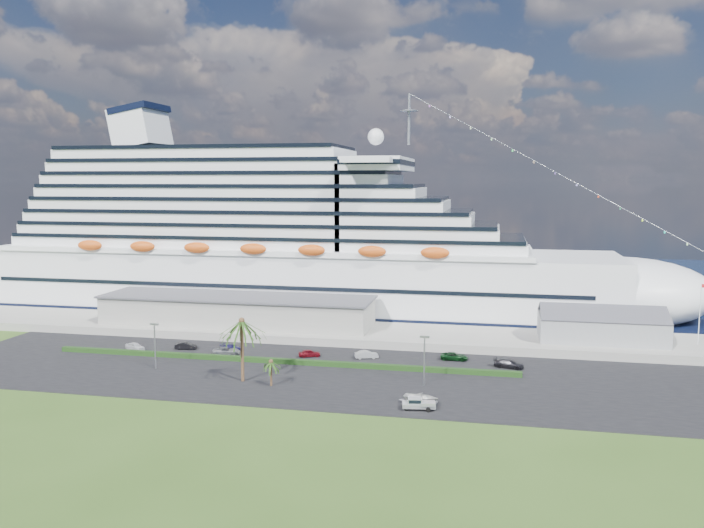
% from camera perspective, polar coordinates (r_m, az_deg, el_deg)
% --- Properties ---
extents(ground, '(420.00, 420.00, 0.00)m').
position_cam_1_polar(ground, '(111.34, -4.91, -10.61)').
color(ground, '#314D19').
rests_on(ground, ground).
extents(asphalt_lot, '(140.00, 38.00, 0.12)m').
position_cam_1_polar(asphalt_lot, '(121.44, -3.40, -9.06)').
color(asphalt_lot, black).
rests_on(asphalt_lot, ground).
extents(wharf, '(240.00, 20.00, 1.80)m').
position_cam_1_polar(wharf, '(148.53, -0.44, -5.74)').
color(wharf, gray).
rests_on(wharf, ground).
extents(water, '(420.00, 160.00, 0.02)m').
position_cam_1_polar(water, '(236.00, 4.23, -1.21)').
color(water, black).
rests_on(water, ground).
extents(cruise_ship, '(191.00, 38.00, 54.00)m').
position_cam_1_polar(cruise_ship, '(174.47, -5.68, 1.39)').
color(cruise_ship, silver).
rests_on(cruise_ship, ground).
extents(terminal_building, '(61.00, 15.00, 6.30)m').
position_cam_1_polar(terminal_building, '(154.85, -9.54, -3.75)').
color(terminal_building, gray).
rests_on(terminal_building, wharf).
extents(port_shed, '(24.00, 12.31, 7.37)m').
position_cam_1_polar(port_shed, '(146.05, 20.00, -4.98)').
color(port_shed, gray).
rests_on(port_shed, wharf).
extents(flagpole, '(1.08, 0.16, 12.00)m').
position_cam_1_polar(flagpole, '(149.01, 26.95, -3.57)').
color(flagpole, silver).
rests_on(flagpole, wharf).
extents(hedge, '(88.00, 1.10, 0.90)m').
position_cam_1_polar(hedge, '(128.15, -6.29, -8.00)').
color(hedge, black).
rests_on(hedge, asphalt_lot).
extents(lamp_post_left, '(1.60, 0.35, 8.27)m').
position_cam_1_polar(lamp_post_left, '(127.56, -16.08, -6.10)').
color(lamp_post_left, gray).
rests_on(lamp_post_left, asphalt_lot).
extents(lamp_post_right, '(1.60, 0.35, 8.27)m').
position_cam_1_polar(lamp_post_right, '(113.65, 6.04, -7.46)').
color(lamp_post_right, gray).
rests_on(lamp_post_right, asphalt_lot).
extents(palm_tall, '(8.82, 8.82, 11.13)m').
position_cam_1_polar(palm_tall, '(115.80, -9.15, -5.27)').
color(palm_tall, '#47301E').
rests_on(palm_tall, ground).
extents(palm_short, '(3.53, 3.53, 4.56)m').
position_cam_1_polar(palm_short, '(113.91, -6.75, -8.31)').
color(palm_short, '#47301E').
rests_on(palm_short, ground).
extents(parked_car_0, '(4.85, 3.49, 1.53)m').
position_cam_1_polar(parked_car_0, '(143.23, -17.58, -6.55)').
color(parked_car_0, silver).
rests_on(parked_car_0, asphalt_lot).
extents(parked_car_1, '(4.39, 1.96, 1.40)m').
position_cam_1_polar(parked_car_1, '(141.31, -13.64, -6.63)').
color(parked_car_1, black).
rests_on(parked_car_1, asphalt_lot).
extents(parked_car_2, '(5.78, 4.04, 1.47)m').
position_cam_1_polar(parked_car_2, '(135.54, -10.40, -7.12)').
color(parked_car_2, gray).
rests_on(parked_car_2, asphalt_lot).
extents(parked_car_3, '(4.67, 2.40, 1.30)m').
position_cam_1_polar(parked_car_3, '(138.21, -9.99, -6.87)').
color(parked_car_3, '#161343').
rests_on(parked_car_3, asphalt_lot).
extents(parked_car_4, '(4.51, 3.17, 1.43)m').
position_cam_1_polar(parked_car_4, '(132.00, -3.56, -7.41)').
color(parked_car_4, maroon).
rests_on(parked_car_4, asphalt_lot).
extents(parked_car_5, '(4.71, 2.87, 1.46)m').
position_cam_1_polar(parked_car_5, '(130.64, 1.22, -7.54)').
color(parked_car_5, '#A2A5A9').
rests_on(parked_car_5, asphalt_lot).
extents(parked_car_6, '(5.19, 2.42, 1.44)m').
position_cam_1_polar(parked_car_6, '(130.88, 8.50, -7.59)').
color(parked_car_6, black).
rests_on(parked_car_6, asphalt_lot).
extents(parked_car_7, '(5.66, 3.28, 1.54)m').
position_cam_1_polar(parked_car_7, '(127.35, 12.91, -8.08)').
color(parked_car_7, black).
rests_on(parked_car_7, asphalt_lot).
extents(pickup_truck, '(5.14, 2.52, 1.73)m').
position_cam_1_polar(pickup_truck, '(103.03, 5.53, -11.46)').
color(pickup_truck, black).
rests_on(pickup_truck, asphalt_lot).
extents(boat_trailer, '(6.23, 4.58, 1.73)m').
position_cam_1_polar(boat_trailer, '(104.96, 5.76, -11.00)').
color(boat_trailer, gray).
rests_on(boat_trailer, asphalt_lot).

